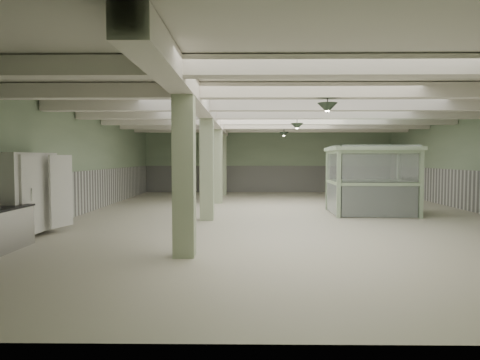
{
  "coord_description": "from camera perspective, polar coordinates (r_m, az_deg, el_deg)",
  "views": [
    {
      "loc": [
        -1.29,
        -14.41,
        1.97
      ],
      "look_at": [
        -1.45,
        -1.66,
        1.3
      ],
      "focal_mm": 32.0,
      "sensor_mm": 36.0,
      "label": 1
    }
  ],
  "objects": [
    {
      "name": "floor",
      "position": [
        14.6,
        5.8,
        -4.76
      ],
      "size": [
        20.0,
        20.0,
        0.0
      ],
      "primitive_type": "plane",
      "color": "beige",
      "rests_on": "ground"
    },
    {
      "name": "ceiling",
      "position": [
        14.56,
        5.88,
        9.42
      ],
      "size": [
        14.0,
        20.0,
        0.02
      ],
      "primitive_type": "cube",
      "color": "silver",
      "rests_on": "wall_back"
    },
    {
      "name": "wall_back",
      "position": [
        24.44,
        3.75,
        2.6
      ],
      "size": [
        14.0,
        0.02,
        3.6
      ],
      "primitive_type": "cube",
      "color": "#9BB18E",
      "rests_on": "floor"
    },
    {
      "name": "wall_front",
      "position": [
        4.6,
        17.01,
        0.77
      ],
      "size": [
        14.0,
        0.02,
        3.6
      ],
      "primitive_type": "cube",
      "color": "#9BB18E",
      "rests_on": "floor"
    },
    {
      "name": "wall_left",
      "position": [
        15.5,
        -20.91,
        2.18
      ],
      "size": [
        0.02,
        20.0,
        3.6
      ],
      "primitive_type": "cube",
      "color": "#9BB18E",
      "rests_on": "floor"
    },
    {
      "name": "wainscot_left",
      "position": [
        15.54,
        -20.75,
        -1.69
      ],
      "size": [
        0.05,
        19.9,
        1.5
      ],
      "primitive_type": "cube",
      "color": "silver",
      "rests_on": "floor"
    },
    {
      "name": "wainscot_back",
      "position": [
        24.45,
        3.75,
        0.14
      ],
      "size": [
        13.9,
        0.05,
        1.5
      ],
      "primitive_type": "cube",
      "color": "silver",
      "rests_on": "floor"
    },
    {
      "name": "girder",
      "position": [
        14.53,
        -4.11,
        8.57
      ],
      "size": [
        0.45,
        19.9,
        0.4
      ],
      "primitive_type": "cube",
      "color": "white",
      "rests_on": "ceiling"
    },
    {
      "name": "beam_a",
      "position": [
        7.18,
        11.43,
        14.62
      ],
      "size": [
        13.9,
        0.35,
        0.32
      ],
      "primitive_type": "cube",
      "color": "white",
      "rests_on": "ceiling"
    },
    {
      "name": "beam_b",
      "position": [
        9.61,
        8.61,
        11.66
      ],
      "size": [
        13.9,
        0.35,
        0.32
      ],
      "primitive_type": "cube",
      "color": "white",
      "rests_on": "ceiling"
    },
    {
      "name": "beam_c",
      "position": [
        12.07,
        6.96,
        9.89
      ],
      "size": [
        13.9,
        0.35,
        0.32
      ],
      "primitive_type": "cube",
      "color": "white",
      "rests_on": "ceiling"
    },
    {
      "name": "beam_d",
      "position": [
        14.54,
        5.88,
        8.72
      ],
      "size": [
        13.9,
        0.35,
        0.32
      ],
      "primitive_type": "cube",
      "color": "white",
      "rests_on": "ceiling"
    },
    {
      "name": "beam_e",
      "position": [
        17.02,
        5.11,
        7.88
      ],
      "size": [
        13.9,
        0.35,
        0.32
      ],
      "primitive_type": "cube",
      "color": "white",
      "rests_on": "ceiling"
    },
    {
      "name": "beam_f",
      "position": [
        19.5,
        4.55,
        7.26
      ],
      "size": [
        13.9,
        0.35,
        0.32
      ],
      "primitive_type": "cube",
      "color": "white",
      "rests_on": "ceiling"
    },
    {
      "name": "beam_g",
      "position": [
        21.99,
        4.11,
        6.78
      ],
      "size": [
        13.9,
        0.35,
        0.32
      ],
      "primitive_type": "cube",
      "color": "white",
      "rests_on": "ceiling"
    },
    {
      "name": "column_a",
      "position": [
        8.5,
        -7.47,
        1.84
      ],
      "size": [
        0.42,
        0.42,
        3.6
      ],
      "primitive_type": "cube",
      "color": "#ACBB97",
      "rests_on": "floor"
    },
    {
      "name": "column_b",
      "position": [
        13.46,
        -4.44,
        2.28
      ],
      "size": [
        0.42,
        0.42,
        3.6
      ],
      "primitive_type": "cube",
      "color": "#ACBB97",
      "rests_on": "floor"
    },
    {
      "name": "column_c",
      "position": [
        18.45,
        -3.04,
        2.47
      ],
      "size": [
        0.42,
        0.42,
        3.6
      ],
      "primitive_type": "cube",
      "color": "#ACBB97",
      "rests_on": "floor"
    },
    {
      "name": "column_d",
      "position": [
        22.44,
        -2.37,
        2.57
      ],
      "size": [
        0.42,
        0.42,
        3.6
      ],
      "primitive_type": "cube",
      "color": "#ACBB97",
      "rests_on": "floor"
    },
    {
      "name": "pendant_front",
      "position": [
        9.64,
        11.57,
        9.39
      ],
      "size": [
        0.44,
        0.44,
        0.22
      ],
      "primitive_type": "cone",
      "rotation": [
        3.14,
        0.0,
        0.0
      ],
      "color": "#2C3B2C",
      "rests_on": "ceiling"
    },
    {
      "name": "pendant_mid",
      "position": [
        15.05,
        7.61,
        7.1
      ],
      "size": [
        0.44,
        0.44,
        0.22
      ],
      "primitive_type": "cone",
      "rotation": [
        3.14,
        0.0,
        0.0
      ],
      "color": "#2C3B2C",
      "rests_on": "ceiling"
    },
    {
      "name": "pendant_back",
      "position": [
        20.02,
        5.88,
        6.08
      ],
      "size": [
        0.44,
        0.44,
        0.22
      ],
      "primitive_type": "cone",
      "rotation": [
        3.14,
        0.0,
        0.0
      ],
      "color": "#2C3B2C",
      "rests_on": "ceiling"
    },
    {
      "name": "walkin_cooler",
      "position": [
        11.74,
        -26.33,
        -2.09
      ],
      "size": [
        0.84,
        2.16,
        1.98
      ],
      "color": "white",
      "rests_on": "floor"
    },
    {
      "name": "guard_booth",
      "position": [
        15.61,
        17.08,
        1.58
      ],
      "size": [
        2.97,
        2.54,
        2.39
      ],
      "rotation": [
        0.0,
        0.0,
        -0.03
      ],
      "color": "#A1BC96",
      "rests_on": "floor"
    },
    {
      "name": "filing_cabinet",
      "position": [
        16.48,
        21.93,
        -1.83
      ],
      "size": [
        0.56,
        0.68,
        1.29
      ],
      "primitive_type": "cube",
      "rotation": [
        0.0,
        0.0,
        0.27
      ],
      "color": "#606151",
      "rests_on": "floor"
    }
  ]
}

